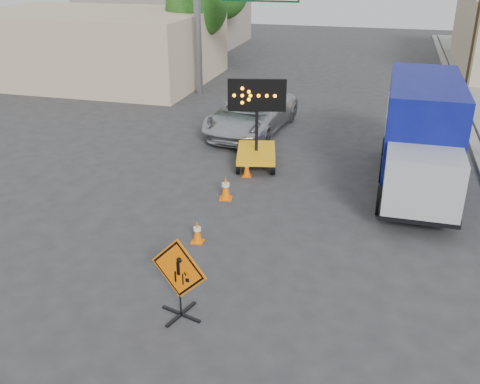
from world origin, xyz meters
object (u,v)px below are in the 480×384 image
at_px(construction_sign, 179,276).
at_px(arrow_board, 256,148).
at_px(pickup_truck, 251,113).
at_px(box_truck, 420,142).

distance_m(construction_sign, arrow_board, 9.04).
relative_size(pickup_truck, box_truck, 0.82).
height_order(construction_sign, pickup_truck, construction_sign).
distance_m(pickup_truck, box_truck, 8.04).
bearing_deg(arrow_board, pickup_truck, 93.99).
bearing_deg(pickup_truck, box_truck, -26.73).
distance_m(arrow_board, pickup_truck, 4.13).
bearing_deg(construction_sign, arrow_board, 110.09).
xyz_separation_m(construction_sign, box_truck, (4.97, 8.67, 0.58)).
bearing_deg(pickup_truck, construction_sign, -76.39).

